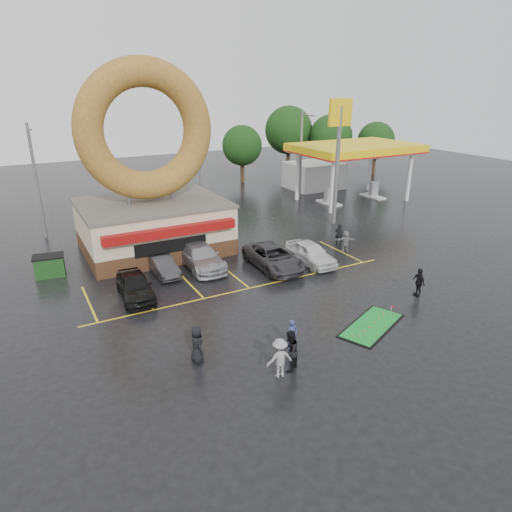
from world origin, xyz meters
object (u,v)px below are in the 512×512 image
car_silver (200,256)px  car_grey (273,257)px  person_cameraman (419,282)px  car_white (311,253)px  car_black (135,286)px  car_dgrey (163,266)px  streetlight_left (36,179)px  dumpster (50,266)px  person_blue (292,335)px  putting_green (372,325)px  gas_station (336,161)px  donut_shop (151,191)px  shell_sign (339,139)px  streetlight_mid (200,163)px  streetlight_right (301,153)px

car_silver → car_grey: (4.28, -2.44, -0.03)m
car_silver → person_cameraman: person_cameraman is taller
car_white → car_silver: bearing=156.2°
car_black → car_silver: size_ratio=0.81×
car_dgrey → streetlight_left: bearing=115.2°
dumpster → streetlight_left: bearing=93.7°
streetlight_left → car_white: bearing=-43.6°
person_blue → putting_green: person_blue is taller
car_grey → person_blue: 10.17m
gas_station → car_black: 30.81m
donut_shop → person_cameraman: donut_shop is taller
gas_station → streetlight_left: streetlight_left is taller
car_dgrey → shell_sign: bearing=11.6°
car_dgrey → car_white: size_ratio=0.83×
car_silver → putting_green: 12.66m
dumpster → person_blue: bearing=-51.9°
streetlight_mid → shell_sign: bearing=-44.7°
gas_station → dumpster: (-30.49, -9.61, -3.05)m
car_black → car_grey: bearing=4.6°
person_blue → dumpster: 17.48m
car_grey → streetlight_left: bearing=133.5°
donut_shop → person_blue: 17.07m
donut_shop → car_white: size_ratio=3.01×
car_silver → car_white: size_ratio=1.21×
streetlight_left → shell_sign: bearing=-19.0°
gas_station → streetlight_left: (-30.00, -1.02, 1.08)m
streetlight_right → car_black: (-22.45, -16.50, -4.04)m
streetlight_right → car_grey: streetlight_right is taller
car_white → streetlight_right: bearing=57.7°
person_blue → putting_green: (4.84, -0.10, -0.74)m
person_blue → person_cameraman: (9.70, 1.42, 0.08)m
gas_station → car_grey: size_ratio=2.52×
streetlight_left → person_cameraman: (18.27, -22.12, -3.93)m
car_black → person_cameraman: person_cameraman is taller
shell_sign → car_grey: bearing=-147.4°
car_silver → donut_shop: bearing=109.7°
gas_station → person_blue: size_ratio=8.82×
shell_sign → streetlight_left: (-23.00, 7.92, -2.60)m
car_black → person_cameraman: size_ratio=2.56×
donut_shop → person_cameraman: 19.24m
donut_shop → streetlight_mid: 10.59m
person_cameraman → car_silver: bearing=-126.0°
car_silver → car_white: 7.57m
car_grey → dumpster: bearing=158.2°
donut_shop → person_blue: donut_shop is taller
donut_shop → person_cameraman: (11.27, -15.17, -3.61)m
streetlight_left → car_white: size_ratio=2.01×
person_blue → donut_shop: bearing=85.3°
donut_shop → car_black: donut_shop is taller
streetlight_right → car_grey: bearing=-128.6°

